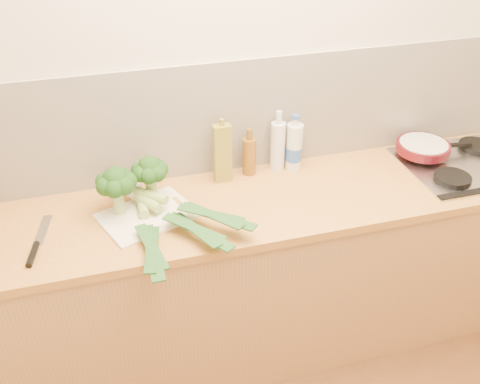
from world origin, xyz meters
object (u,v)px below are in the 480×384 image
at_px(gas_hob, 465,164).
at_px(skillet, 424,147).
at_px(chefs_knife, 35,248).
at_px(chopping_board, 148,215).

distance_m(gas_hob, skillet, 0.21).
bearing_deg(chefs_knife, gas_hob, 13.56).
distance_m(chopping_board, chefs_knife, 0.46).
height_order(gas_hob, chopping_board, gas_hob).
bearing_deg(skillet, chopping_board, -167.10).
xyz_separation_m(chopping_board, skillet, (1.39, 0.13, 0.06)).
relative_size(chopping_board, skillet, 0.98).
bearing_deg(gas_hob, chefs_knife, -177.18).
xyz_separation_m(chefs_knife, skillet, (1.84, 0.23, 0.05)).
relative_size(chefs_knife, skillet, 0.87).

